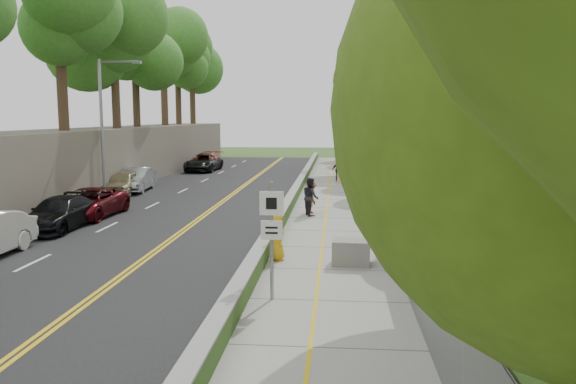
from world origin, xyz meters
name	(u,v)px	position (x,y,z in m)	size (l,w,h in m)	color
ground	(250,269)	(0.00, 0.00, 0.00)	(140.00, 140.00, 0.00)	#33511E
road	(199,198)	(-5.40, 15.00, 0.02)	(11.20, 66.00, 0.04)	black
sidewalk	(334,200)	(2.55, 15.00, 0.03)	(4.20, 66.00, 0.05)	gray
jersey_barrier	(294,195)	(0.25, 15.00, 0.30)	(0.42, 66.00, 0.60)	#68C726
rock_embankment	(65,164)	(-13.50, 15.00, 2.00)	(5.00, 66.00, 4.00)	#595147
chainlink_fence	(371,183)	(4.65, 15.00, 1.00)	(0.04, 66.00, 2.00)	slate
trees_embankment	(66,17)	(-13.00, 15.00, 10.50)	(6.40, 66.00, 13.00)	#3F802A
trees_fenceside	(416,76)	(7.00, 15.00, 7.00)	(7.00, 66.00, 14.00)	#567B1D
streetlight	(105,119)	(-10.46, 14.00, 4.64)	(2.52, 0.22, 8.00)	gray
signpost	(272,228)	(1.05, -3.02, 1.96)	(0.62, 0.09, 3.10)	gray
construction_barrel	(341,177)	(3.00, 22.60, 0.53)	(0.58, 0.58, 0.96)	#C87419
concrete_block	(351,252)	(3.20, 0.70, 0.45)	(1.20, 0.90, 0.80)	slate
car_2	(89,203)	(-9.00, 8.25, 0.73)	(2.28, 4.95, 1.38)	#500A11
car_3	(59,213)	(-9.03, 5.38, 0.72)	(1.91, 4.69, 1.36)	black
car_4	(124,183)	(-10.37, 16.11, 0.76)	(1.69, 4.20, 1.43)	tan
car_5	(136,180)	(-10.13, 17.58, 0.79)	(1.59, 4.55, 1.50)	#9C9FA4
car_6	(203,163)	(-9.00, 30.98, 0.77)	(2.42, 5.25, 1.46)	black
car_7	(206,161)	(-9.00, 32.28, 0.81)	(2.17, 5.34, 1.55)	brown
car_8	(205,160)	(-9.46, 33.68, 0.82)	(1.84, 4.56, 1.56)	silver
painter_0	(277,237)	(0.75, 1.05, 0.83)	(0.76, 0.50, 1.56)	gold
painter_1	(311,196)	(1.45, 10.57, 0.86)	(0.59, 0.39, 1.61)	silver
painter_2	(311,197)	(1.45, 9.60, 0.97)	(0.89, 0.70, 1.84)	#232228
painter_3	(311,197)	(1.45, 10.27, 0.84)	(1.02, 0.59, 1.58)	maroon
person_far	(338,170)	(2.80, 24.26, 0.86)	(0.95, 0.40, 1.62)	black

